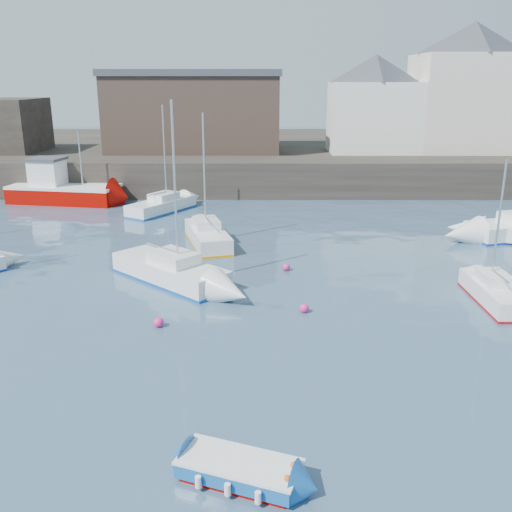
{
  "coord_description": "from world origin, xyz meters",
  "views": [
    {
      "loc": [
        0.08,
        -13.86,
        9.52
      ],
      "look_at": [
        0.0,
        12.0,
        1.5
      ],
      "focal_mm": 40.0,
      "sensor_mm": 36.0,
      "label": 1
    }
  ],
  "objects_px": {
    "blue_dinghy": "(239,469)",
    "buoy_far": "(286,270)",
    "buoy_near": "(159,327)",
    "sailboat_b": "(170,270)",
    "sailboat_c": "(494,292)",
    "sailboat_f": "(207,235)",
    "fishing_boat": "(61,189)",
    "sailboat_h": "(162,205)",
    "buoy_mid": "(304,312)"
  },
  "relations": [
    {
      "from": "blue_dinghy",
      "to": "buoy_far",
      "type": "height_order",
      "value": "blue_dinghy"
    },
    {
      "from": "buoy_near",
      "to": "buoy_far",
      "type": "xyz_separation_m",
      "value": [
        5.47,
        7.09,
        0.0
      ]
    },
    {
      "from": "blue_dinghy",
      "to": "buoy_near",
      "type": "xyz_separation_m",
      "value": [
        -3.53,
        9.21,
        -0.32
      ]
    },
    {
      "from": "buoy_far",
      "to": "sailboat_b",
      "type": "bearing_deg",
      "value": -163.85
    },
    {
      "from": "sailboat_c",
      "to": "sailboat_f",
      "type": "height_order",
      "value": "sailboat_f"
    },
    {
      "from": "sailboat_f",
      "to": "buoy_far",
      "type": "height_order",
      "value": "sailboat_f"
    },
    {
      "from": "fishing_boat",
      "to": "sailboat_b",
      "type": "height_order",
      "value": "sailboat_b"
    },
    {
      "from": "blue_dinghy",
      "to": "sailboat_c",
      "type": "height_order",
      "value": "sailboat_c"
    },
    {
      "from": "buoy_near",
      "to": "sailboat_h",
      "type": "bearing_deg",
      "value": 98.77
    },
    {
      "from": "blue_dinghy",
      "to": "fishing_boat",
      "type": "bearing_deg",
      "value": 114.71
    },
    {
      "from": "fishing_boat",
      "to": "sailboat_f",
      "type": "bearing_deg",
      "value": -43.59
    },
    {
      "from": "sailboat_b",
      "to": "blue_dinghy",
      "type": "bearing_deg",
      "value": -75.28
    },
    {
      "from": "fishing_boat",
      "to": "buoy_mid",
      "type": "height_order",
      "value": "fishing_boat"
    },
    {
      "from": "sailboat_b",
      "to": "sailboat_c",
      "type": "relative_size",
      "value": 1.38
    },
    {
      "from": "sailboat_b",
      "to": "buoy_mid",
      "type": "height_order",
      "value": "sailboat_b"
    },
    {
      "from": "sailboat_b",
      "to": "buoy_far",
      "type": "distance_m",
      "value": 6.04
    },
    {
      "from": "sailboat_f",
      "to": "sailboat_h",
      "type": "height_order",
      "value": "sailboat_h"
    },
    {
      "from": "fishing_boat",
      "to": "sailboat_f",
      "type": "height_order",
      "value": "sailboat_f"
    },
    {
      "from": "sailboat_b",
      "to": "sailboat_c",
      "type": "bearing_deg",
      "value": -10.45
    },
    {
      "from": "sailboat_f",
      "to": "buoy_near",
      "type": "relative_size",
      "value": 18.37
    },
    {
      "from": "sailboat_h",
      "to": "sailboat_c",
      "type": "bearing_deg",
      "value": -45.71
    },
    {
      "from": "buoy_near",
      "to": "sailboat_f",
      "type": "bearing_deg",
      "value": 85.52
    },
    {
      "from": "sailboat_b",
      "to": "buoy_mid",
      "type": "xyz_separation_m",
      "value": [
        6.28,
        -3.91,
        -0.57
      ]
    },
    {
      "from": "blue_dinghy",
      "to": "sailboat_b",
      "type": "relative_size",
      "value": 0.38
    },
    {
      "from": "buoy_far",
      "to": "blue_dinghy",
      "type": "bearing_deg",
      "value": -96.77
    },
    {
      "from": "sailboat_c",
      "to": "sailboat_f",
      "type": "bearing_deg",
      "value": 145.2
    },
    {
      "from": "fishing_boat",
      "to": "buoy_near",
      "type": "bearing_deg",
      "value": -63.94
    },
    {
      "from": "blue_dinghy",
      "to": "sailboat_h",
      "type": "distance_m",
      "value": 30.81
    },
    {
      "from": "blue_dinghy",
      "to": "sailboat_h",
      "type": "xyz_separation_m",
      "value": [
        -6.75,
        30.06,
        0.19
      ]
    },
    {
      "from": "fishing_boat",
      "to": "sailboat_h",
      "type": "relative_size",
      "value": 1.17
    },
    {
      "from": "fishing_boat",
      "to": "sailboat_f",
      "type": "xyz_separation_m",
      "value": [
        12.85,
        -12.23,
        -0.57
      ]
    },
    {
      "from": "fishing_boat",
      "to": "buoy_mid",
      "type": "xyz_separation_m",
      "value": [
        17.88,
        -22.83,
        -1.11
      ]
    },
    {
      "from": "sailboat_c",
      "to": "buoy_mid",
      "type": "xyz_separation_m",
      "value": [
        -8.54,
        -1.18,
        -0.48
      ]
    },
    {
      "from": "sailboat_b",
      "to": "sailboat_c",
      "type": "height_order",
      "value": "sailboat_b"
    },
    {
      "from": "buoy_mid",
      "to": "buoy_far",
      "type": "bearing_deg",
      "value": 95.16
    },
    {
      "from": "sailboat_h",
      "to": "buoy_mid",
      "type": "bearing_deg",
      "value": -64.59
    },
    {
      "from": "sailboat_c",
      "to": "buoy_near",
      "type": "height_order",
      "value": "sailboat_c"
    },
    {
      "from": "buoy_mid",
      "to": "buoy_far",
      "type": "height_order",
      "value": "buoy_far"
    },
    {
      "from": "sailboat_f",
      "to": "sailboat_h",
      "type": "distance_m",
      "value": 9.69
    },
    {
      "from": "sailboat_h",
      "to": "buoy_near",
      "type": "bearing_deg",
      "value": -81.23
    },
    {
      "from": "sailboat_c",
      "to": "blue_dinghy",
      "type": "bearing_deg",
      "value": -132.71
    },
    {
      "from": "blue_dinghy",
      "to": "buoy_mid",
      "type": "bearing_deg",
      "value": 77.17
    },
    {
      "from": "buoy_near",
      "to": "buoy_mid",
      "type": "relative_size",
      "value": 1.02
    },
    {
      "from": "buoy_mid",
      "to": "buoy_far",
      "type": "relative_size",
      "value": 0.99
    },
    {
      "from": "sailboat_h",
      "to": "buoy_far",
      "type": "bearing_deg",
      "value": -57.74
    },
    {
      "from": "blue_dinghy",
      "to": "sailboat_b",
      "type": "xyz_separation_m",
      "value": [
        -3.84,
        14.63,
        0.24
      ]
    },
    {
      "from": "sailboat_f",
      "to": "buoy_far",
      "type": "xyz_separation_m",
      "value": [
        4.52,
        -5.02,
        -0.54
      ]
    },
    {
      "from": "buoy_near",
      "to": "sailboat_b",
      "type": "bearing_deg",
      "value": 93.27
    },
    {
      "from": "sailboat_c",
      "to": "sailboat_b",
      "type": "bearing_deg",
      "value": 169.55
    },
    {
      "from": "sailboat_b",
      "to": "buoy_mid",
      "type": "bearing_deg",
      "value": -31.89
    }
  ]
}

